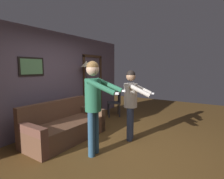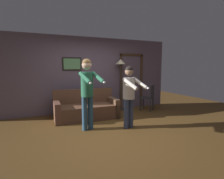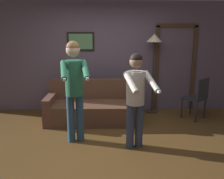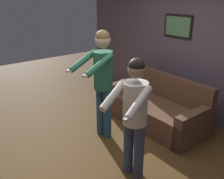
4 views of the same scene
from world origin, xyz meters
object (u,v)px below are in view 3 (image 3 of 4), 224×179
Objects in this scene: torchiere_lamp at (154,46)px; person_standing_left at (74,82)px; person_standing_right at (136,93)px; couch at (91,108)px; dining_chair_distant at (198,96)px.

torchiere_lamp is 1.05× the size of person_standing_left.
torchiere_lamp is at bearing 71.09° from person_standing_right.
dining_chair_distant reaches higher than couch.
couch is 2.35m from dining_chair_distant.
torchiere_lamp reaches higher than person_standing_left.
person_standing_left is at bearing -136.08° from torchiere_lamp.
couch is at bearing 121.58° from person_standing_right.
person_standing_left is (-0.22, -1.04, 0.80)m from couch.
couch is at bearing -179.37° from dining_chair_distant.
couch is at bearing -158.90° from torchiere_lamp.
couch is 1.03× the size of torchiere_lamp.
person_standing_left reaches higher than couch.
couch is at bearing 78.13° from person_standing_left.
person_standing_left reaches higher than person_standing_right.
dining_chair_distant is at bearing 0.63° from couch.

